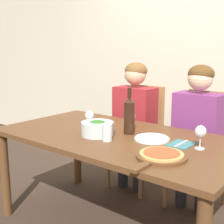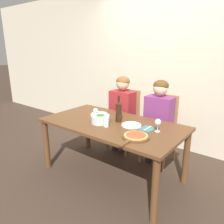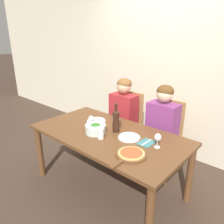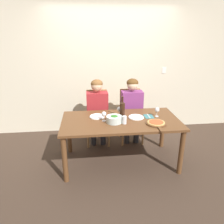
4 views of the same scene
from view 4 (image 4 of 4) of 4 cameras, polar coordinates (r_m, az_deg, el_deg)
The scene contains 17 objects.
ground_plane at distance 3.68m, azimuth 2.12°, elevation -12.73°, with size 40.00×40.00×0.00m, color #3D2D23.
back_wall at distance 4.48m, azimuth -0.25°, elevation 11.87°, with size 10.00×0.06×2.70m.
dining_table at distance 3.37m, azimuth 2.26°, elevation -3.48°, with size 1.79×0.94×0.74m.
chair_left at distance 4.11m, azimuth -3.84°, elevation -0.89°, with size 0.42×0.42×0.99m.
chair_right at distance 4.18m, azimuth 4.84°, elevation -0.53°, with size 0.42×0.42×0.99m.
person_woman at distance 3.93m, azimuth -3.83°, elevation 1.44°, with size 0.47×0.51×1.23m.
person_man at distance 4.00m, azimuth 5.26°, elevation 1.77°, with size 0.47×0.51×1.23m.
wine_bottle at distance 3.37m, azimuth 2.71°, elevation 0.76°, with size 0.08×0.08×0.34m.
broccoli_bowl at distance 3.22m, azimuth 0.57°, elevation -1.88°, with size 0.24×0.24×0.11m.
dinner_plate_left at distance 3.45m, azimuth -3.89°, elevation -1.16°, with size 0.24×0.24×0.02m.
dinner_plate_right at distance 3.43m, azimuth 6.32°, elevation -1.34°, with size 0.24×0.24×0.02m.
pizza_on_board at distance 3.23m, azimuth 11.48°, elevation -2.89°, with size 0.29×0.43×0.04m.
wine_glass_left at distance 3.25m, azimuth -2.13°, elevation -0.64°, with size 0.07×0.07×0.15m.
wine_glass_right at distance 3.50m, azimuth 11.72°, elevation 0.46°, with size 0.07×0.07×0.15m.
wine_glass_centre at distance 3.45m, azimuth 1.88°, elevation 0.58°, with size 0.07×0.07×0.15m.
water_tumbler at distance 3.18m, azimuth 3.24°, elevation -2.08°, with size 0.07×0.07×0.12m.
fork_on_napkin at distance 3.50m, azimuth 9.55°, elevation -1.13°, with size 0.14×0.18×0.01m.
Camera 4 is at (-0.48, -3.05, 2.00)m, focal length 35.00 mm.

